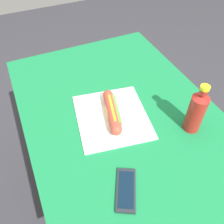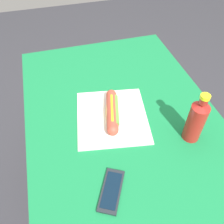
% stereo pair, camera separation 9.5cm
% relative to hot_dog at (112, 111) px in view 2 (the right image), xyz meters
% --- Properties ---
extents(ground_plane, '(6.00, 6.00, 0.00)m').
position_rel_hot_dog_xyz_m(ground_plane, '(0.04, 0.04, -0.78)').
color(ground_plane, '#2D2D33').
rests_on(ground_plane, ground).
extents(dining_table, '(1.23, 0.77, 0.75)m').
position_rel_hot_dog_xyz_m(dining_table, '(0.04, 0.04, -0.17)').
color(dining_table, brown).
rests_on(dining_table, ground).
extents(paper_wrapper, '(0.35, 0.33, 0.01)m').
position_rel_hot_dog_xyz_m(paper_wrapper, '(-0.00, -0.00, -0.03)').
color(paper_wrapper, silver).
rests_on(paper_wrapper, dining_table).
extents(hot_dog, '(0.23, 0.10, 0.05)m').
position_rel_hot_dog_xyz_m(hot_dog, '(0.00, 0.00, 0.00)').
color(hot_dog, tan).
rests_on(hot_dog, paper_wrapper).
extents(cell_phone, '(0.16, 0.12, 0.01)m').
position_rel_hot_dog_xyz_m(cell_phone, '(0.30, -0.09, -0.03)').
color(cell_phone, black).
rests_on(cell_phone, dining_table).
extents(soda_bottle, '(0.06, 0.06, 0.21)m').
position_rel_hot_dog_xyz_m(soda_bottle, '(0.18, 0.26, 0.06)').
color(soda_bottle, maroon).
rests_on(soda_bottle, dining_table).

